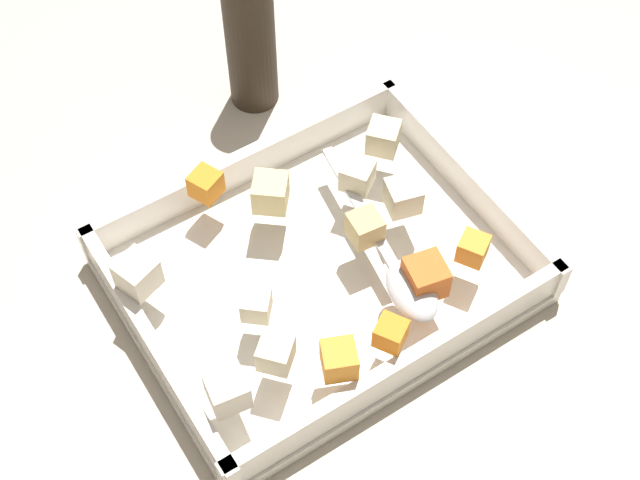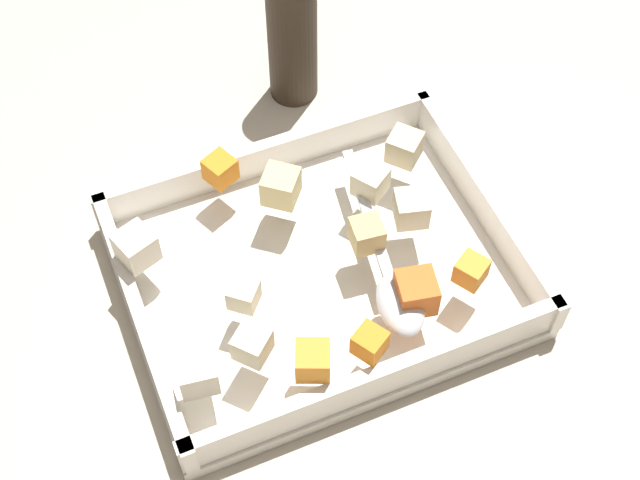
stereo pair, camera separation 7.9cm
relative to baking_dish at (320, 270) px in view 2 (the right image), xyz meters
The scene contains 18 objects.
ground_plane 0.02m from the baking_dish, 49.44° to the left, with size 4.00×4.00×0.00m, color #BCB29E.
baking_dish is the anchor object (origin of this frame).
carrot_chunk_far_left 0.11m from the baking_dish, 121.69° to the left, with size 0.03×0.03×0.03m, color orange.
carrot_chunk_back_center 0.12m from the baking_dish, 88.06° to the left, with size 0.02×0.02×0.02m, color orange.
carrot_chunk_corner_nw 0.14m from the baking_dish, 142.86° to the left, with size 0.02×0.02×0.02m, color orange.
carrot_chunk_mid_right 0.13m from the baking_dish, 64.61° to the left, with size 0.03×0.03×0.03m, color orange.
carrot_chunk_far_right 0.13m from the baking_dish, 62.66° to the right, with size 0.03×0.03×0.03m, color orange.
potato_chunk_near_spoon 0.14m from the baking_dish, 150.16° to the right, with size 0.03×0.03×0.03m, color beige.
potato_chunk_corner_ne 0.13m from the baking_dish, 39.75° to the left, with size 0.03×0.03×0.03m, color beige.
potato_chunk_center 0.09m from the baking_dish, 79.95° to the right, with size 0.03×0.03×0.03m, color #E0CC89.
potato_chunk_mid_left 0.10m from the baking_dish, behind, with size 0.03×0.03×0.03m, color beige.
potato_chunk_near_right 0.10m from the baking_dish, 18.98° to the left, with size 0.02×0.02×0.02m, color beige.
potato_chunk_rim_edge 0.07m from the baking_dish, 162.47° to the left, with size 0.03×0.03×0.03m, color tan.
potato_chunk_corner_sw 0.09m from the baking_dish, 148.97° to the right, with size 0.03×0.03×0.03m, color beige.
parsnip_chunk_front_center 0.17m from the baking_dish, 30.89° to the left, with size 0.03×0.03×0.03m, color silver.
parsnip_chunk_under_handle 0.17m from the baking_dish, 18.66° to the right, with size 0.03×0.03×0.03m, color silver.
serving_spoon 0.10m from the baking_dish, 118.22° to the left, with size 0.06×0.21×0.02m.
pepper_mill 0.26m from the baking_dish, 105.99° to the right, with size 0.05×0.05×0.20m.
Camera 2 is at (0.17, 0.41, 0.72)m, focal length 50.88 mm.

